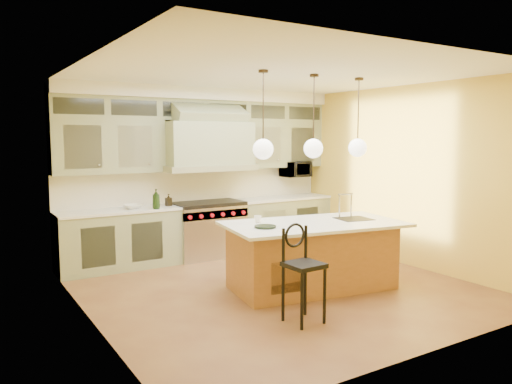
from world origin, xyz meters
TOP-DOWN VIEW (x-y plane):
  - floor at (0.00, 0.00)m, footprint 5.00×5.00m
  - ceiling at (0.00, 0.00)m, footprint 5.00×5.00m
  - wall_back at (0.00, 2.50)m, footprint 5.00×0.00m
  - wall_front at (0.00, -2.50)m, footprint 5.00×0.00m
  - wall_left at (-2.50, 0.00)m, footprint 0.00×5.00m
  - wall_right at (2.50, 0.00)m, footprint 0.00×5.00m
  - back_cabinetry at (0.00, 2.23)m, footprint 5.00×0.77m
  - range at (0.00, 2.14)m, footprint 1.20×0.74m
  - kitchen_island at (0.40, -0.25)m, footprint 2.57×1.64m
  - counter_stool at (-0.48, -1.19)m, footprint 0.41×0.41m
  - microwave at (1.95, 2.25)m, footprint 0.54×0.37m
  - oil_bottle_a at (-1.01, 1.92)m, footprint 0.13×0.13m
  - oil_bottle_b at (-0.71, 2.15)m, footprint 0.10×0.10m
  - fruit_bowl at (-1.32, 2.15)m, footprint 0.28×0.28m
  - cup at (-0.26, 0.10)m, footprint 0.11×0.11m
  - pendant_left at (-0.40, -0.25)m, footprint 0.26×0.26m
  - pendant_center at (0.40, -0.25)m, footprint 0.26×0.26m
  - pendant_right at (1.20, -0.25)m, footprint 0.26×0.26m

SIDE VIEW (x-z plane):
  - floor at x=0.00m, z-range 0.00..0.00m
  - kitchen_island at x=0.40m, z-range -0.20..1.15m
  - range at x=0.00m, z-range 0.01..0.97m
  - counter_stool at x=-0.48m, z-range 0.07..1.18m
  - cup at x=-0.26m, z-range 0.92..1.01m
  - fruit_bowl at x=-1.32m, z-range 0.94..1.01m
  - oil_bottle_b at x=-0.71m, z-range 0.94..1.14m
  - oil_bottle_a at x=-1.01m, z-range 0.94..1.26m
  - back_cabinetry at x=0.00m, z-range -0.02..2.88m
  - microwave at x=1.95m, z-range 1.30..1.60m
  - wall_back at x=0.00m, z-range -1.05..3.95m
  - wall_front at x=0.00m, z-range -1.05..3.95m
  - wall_left at x=-2.50m, z-range -1.05..3.95m
  - wall_right at x=2.50m, z-range -1.05..3.95m
  - pendant_left at x=-0.40m, z-range 1.39..2.50m
  - pendant_center at x=0.40m, z-range 1.39..2.50m
  - pendant_right at x=1.20m, z-range 1.39..2.50m
  - ceiling at x=0.00m, z-range 2.90..2.90m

